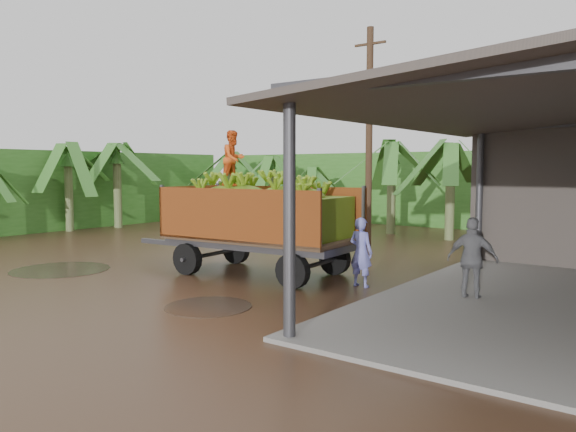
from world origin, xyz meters
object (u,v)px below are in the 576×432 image
object	(u,v)px
man_grey	(473,259)
man_blue	(361,252)
banana_trailer	(260,218)
utility_pole	(369,137)

from	to	relation	value
man_grey	man_blue	bearing A→B (deg)	-6.64
man_grey	banana_trailer	bearing A→B (deg)	-5.47
man_blue	man_grey	bearing A→B (deg)	-173.53
man_grey	utility_pole	xyz separation A→B (m)	(-5.81, 6.19, 3.03)
utility_pole	man_blue	bearing A→B (deg)	-62.93
banana_trailer	man_blue	distance (m)	2.96
banana_trailer	man_grey	world-z (taller)	banana_trailer
banana_trailer	man_blue	xyz separation A→B (m)	(2.87, 0.23, -0.67)
man_blue	utility_pole	size ratio (longest dim) A/B	0.21
banana_trailer	utility_pole	bearing A→B (deg)	89.26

